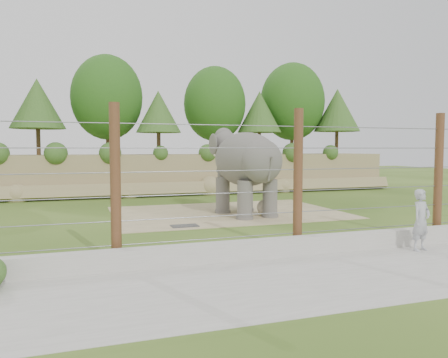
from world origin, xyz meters
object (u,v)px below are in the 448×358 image
object	(u,v)px
stone_ball	(265,208)
barrier_fence	(298,180)
zookeeper	(421,220)
elephant	(246,172)

from	to	relation	value
stone_ball	barrier_fence	distance (m)	6.46
barrier_fence	zookeeper	bearing A→B (deg)	-20.09
zookeeper	barrier_fence	bearing A→B (deg)	145.61
stone_ball	zookeeper	distance (m)	7.39
barrier_fence	zookeeper	world-z (taller)	barrier_fence
elephant	barrier_fence	size ratio (longest dim) A/B	0.23
barrier_fence	zookeeper	distance (m)	3.64
stone_ball	barrier_fence	bearing A→B (deg)	-105.63
barrier_fence	stone_ball	bearing A→B (deg)	74.37
elephant	zookeeper	bearing A→B (deg)	-81.96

